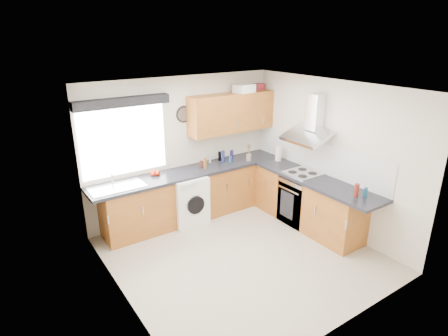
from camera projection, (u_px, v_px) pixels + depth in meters
ground_plane at (242, 255)px, 5.68m from camera, size 3.60×3.60×0.00m
ceiling at (245, 89)px, 4.82m from camera, size 3.60×3.60×0.02m
wall_back at (182, 148)px, 6.65m from camera, size 3.60×0.02×2.50m
wall_front at (348, 232)px, 3.85m from camera, size 3.60×0.02×2.50m
wall_left at (118, 211)px, 4.30m from camera, size 0.02×3.60×2.50m
wall_right at (330, 156)px, 6.20m from camera, size 0.02×3.60×2.50m
window at (124, 141)px, 5.98m from camera, size 1.40×0.02×1.10m
window_blind at (122, 102)px, 5.69m from camera, size 1.50×0.18×0.14m
splashback at (316, 155)px, 6.45m from camera, size 0.01×3.00×0.54m
base_cab_back at (187, 197)px, 6.65m from camera, size 3.00×0.58×0.86m
base_cab_corner at (257, 178)px, 7.49m from camera, size 0.60×0.60×0.86m
base_cab_right at (307, 202)px, 6.44m from camera, size 0.58×2.10×0.86m
worktop_back at (191, 172)px, 6.54m from camera, size 3.60×0.62×0.05m
worktop_right at (316, 180)px, 6.17m from camera, size 0.62×2.42×0.05m
sink at (117, 185)px, 5.81m from camera, size 0.84×0.46×0.10m
oven at (300, 199)px, 6.56m from camera, size 0.56×0.58×0.85m
hob_plate at (302, 173)px, 6.39m from camera, size 0.52×0.52×0.01m
extractor_hood at (311, 123)px, 6.15m from camera, size 0.52×0.78×0.66m
upper_cabinets at (232, 113)px, 6.82m from camera, size 1.70×0.35×0.70m
washing_machine at (187, 199)px, 6.54m from camera, size 0.63×0.61×0.87m
wall_clock at (184, 114)px, 6.45m from camera, size 0.30×0.04×0.30m
casserole at (244, 88)px, 6.76m from camera, size 0.38×0.29×0.15m
storage_box at (257, 87)px, 7.10m from camera, size 0.29×0.26×0.11m
utensil_pot at (249, 157)px, 7.00m from camera, size 0.12×0.12×0.13m
kitchen_roll at (278, 154)px, 6.99m from camera, size 0.15×0.15×0.26m
tomato_cluster at (155, 173)px, 6.31m from camera, size 0.19×0.19×0.07m
jar_0 at (230, 159)px, 6.93m from camera, size 0.06×0.06×0.11m
jar_1 at (205, 163)px, 6.58m from camera, size 0.06×0.06×0.20m
jar_2 at (232, 155)px, 7.09m from camera, size 0.06×0.06×0.17m
jar_3 at (210, 159)px, 6.89m from camera, size 0.04×0.04×0.13m
jar_4 at (220, 156)px, 7.01m from camera, size 0.06×0.06×0.17m
jar_5 at (201, 164)px, 6.69m from camera, size 0.05×0.05×0.11m
jar_6 at (223, 156)px, 6.91m from camera, size 0.06×0.06×0.22m
bottle_0 at (357, 190)px, 5.46m from camera, size 0.07×0.07×0.20m
bottle_1 at (366, 192)px, 5.46m from camera, size 0.06×0.06×0.15m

